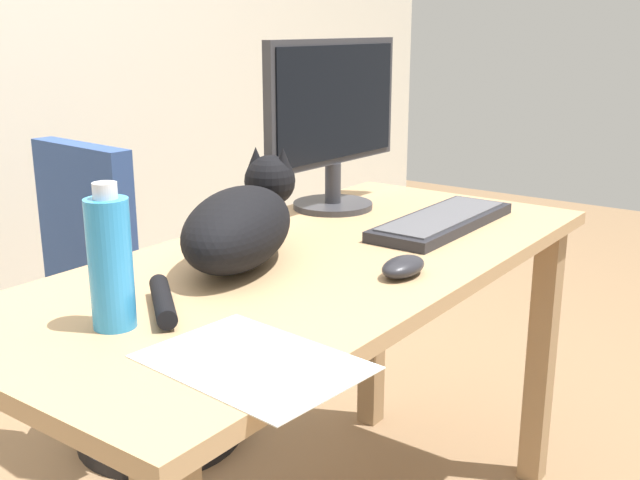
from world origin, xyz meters
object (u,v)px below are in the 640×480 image
object	(u,v)px
keyboard	(442,221)
cat	(242,222)
computer_mouse	(404,266)
water_bottle	(110,262)
office_chair	(139,321)
monitor	(334,118)

from	to	relation	value
keyboard	cat	world-z (taller)	cat
keyboard	computer_mouse	distance (m)	0.37
keyboard	water_bottle	xyz separation A→B (m)	(-0.83, 0.13, 0.09)
office_chair	cat	world-z (taller)	cat
computer_mouse	office_chair	bearing A→B (deg)	81.63
cat	computer_mouse	bearing A→B (deg)	-68.34
water_bottle	computer_mouse	bearing A→B (deg)	-26.02
keyboard	computer_mouse	size ratio (longest dim) A/B	4.00
office_chair	keyboard	distance (m)	0.92
keyboard	computer_mouse	bearing A→B (deg)	-163.36
cat	computer_mouse	xyz separation A→B (m)	(0.12, -0.29, -0.06)
monitor	computer_mouse	size ratio (longest dim) A/B	4.37
keyboard	water_bottle	world-z (taller)	water_bottle
water_bottle	keyboard	bearing A→B (deg)	-8.64
office_chair	monitor	size ratio (longest dim) A/B	1.87
monitor	cat	xyz separation A→B (m)	(-0.48, -0.12, -0.15)
office_chair	monitor	world-z (taller)	monitor
office_chair	computer_mouse	xyz separation A→B (m)	(-0.14, -0.92, 0.37)
office_chair	water_bottle	world-z (taller)	water_bottle
office_chair	monitor	bearing A→B (deg)	-66.38
office_chair	cat	bearing A→B (deg)	-111.88
computer_mouse	water_bottle	bearing A→B (deg)	153.98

